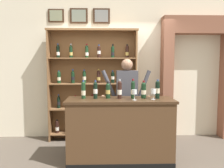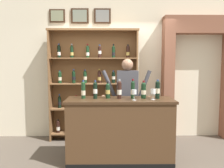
{
  "view_description": "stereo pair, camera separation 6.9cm",
  "coord_description": "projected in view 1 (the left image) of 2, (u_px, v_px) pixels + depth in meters",
  "views": [
    {
      "loc": [
        -0.16,
        -3.73,
        1.63
      ],
      "look_at": [
        -0.04,
        0.21,
        1.26
      ],
      "focal_mm": 37.61,
      "sensor_mm": 36.0,
      "label": 1
    },
    {
      "loc": [
        -0.09,
        -3.73,
        1.63
      ],
      "look_at": [
        -0.04,
        0.21,
        1.26
      ],
      "focal_mm": 37.61,
      "sensor_mm": 36.0,
      "label": 2
    }
  ],
  "objects": [
    {
      "name": "tasting_bottle_bianco",
      "position": [
        133.0,
        89.0,
        3.81
      ],
      "size": [
        0.07,
        0.07,
        0.32
      ],
      "color": "black",
      "rests_on": "tasting_counter"
    },
    {
      "name": "tasting_bottle_rosso",
      "position": [
        95.0,
        90.0,
        3.79
      ],
      "size": [
        0.07,
        0.07,
        0.3
      ],
      "color": "black",
      "rests_on": "tasting_counter"
    },
    {
      "name": "archway_doorway",
      "position": [
        196.0,
        70.0,
        5.07
      ],
      "size": [
        1.53,
        0.45,
        2.58
      ],
      "color": "brown",
      "rests_on": "ground"
    },
    {
      "name": "wine_glass_right",
      "position": [
        134.0,
        93.0,
        3.65
      ],
      "size": [
        0.07,
        0.07,
        0.17
      ],
      "color": "silver",
      "rests_on": "tasting_counter"
    },
    {
      "name": "ground_plane",
      "position": [
        115.0,
        162.0,
        3.87
      ],
      "size": [
        14.0,
        14.0,
        0.02
      ],
      "primitive_type": "cube",
      "color": "brown"
    },
    {
      "name": "tasting_bottle_vin_santo",
      "position": [
        108.0,
        90.0,
        3.82
      ],
      "size": [
        0.07,
        0.07,
        0.28
      ],
      "color": "black",
      "rests_on": "tasting_counter"
    },
    {
      "name": "tasting_bottle_chianti",
      "position": [
        83.0,
        90.0,
        3.8
      ],
      "size": [
        0.07,
        0.07,
        0.3
      ],
      "color": "#19381E",
      "rests_on": "tasting_counter"
    },
    {
      "name": "shopkeeper",
      "position": [
        127.0,
        94.0,
        4.33
      ],
      "size": [
        0.93,
        0.22,
        1.69
      ],
      "color": "#2D3347",
      "rests_on": "ground"
    },
    {
      "name": "back_wall",
      "position": [
        112.0,
        60.0,
        5.14
      ],
      "size": [
        12.0,
        0.19,
        3.34
      ],
      "color": "beige",
      "rests_on": "ground"
    },
    {
      "name": "tasting_counter",
      "position": [
        120.0,
        130.0,
        3.82
      ],
      "size": [
        1.73,
        0.62,
        1.04
      ],
      "color": "#4C331E",
      "rests_on": "ground"
    },
    {
      "name": "tasting_bottle_super_tuscan",
      "position": [
        158.0,
        89.0,
        3.81
      ],
      "size": [
        0.07,
        0.07,
        0.31
      ],
      "color": "black",
      "rests_on": "tasting_counter"
    },
    {
      "name": "tasting_bottle_riserva",
      "position": [
        120.0,
        90.0,
        3.8
      ],
      "size": [
        0.07,
        0.07,
        0.32
      ],
      "color": "black",
      "rests_on": "tasting_counter"
    },
    {
      "name": "wine_glass_spare",
      "position": [
        153.0,
        92.0,
        3.71
      ],
      "size": [
        0.08,
        0.08,
        0.17
      ],
      "color": "silver",
      "rests_on": "tasting_counter"
    },
    {
      "name": "tasting_bottle_brunello",
      "position": [
        144.0,
        90.0,
        3.84
      ],
      "size": [
        0.08,
        0.08,
        0.29
      ],
      "color": "black",
      "rests_on": "tasting_counter"
    },
    {
      "name": "wine_shelf",
      "position": [
        93.0,
        83.0,
        4.89
      ],
      "size": [
        1.85,
        0.29,
        2.3
      ],
      "color": "brown",
      "rests_on": "ground"
    }
  ]
}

